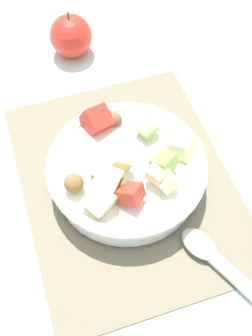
% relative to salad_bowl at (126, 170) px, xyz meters
% --- Properties ---
extents(ground_plane, '(2.40, 2.40, 0.00)m').
position_rel_salad_bowl_xyz_m(ground_plane, '(0.00, -0.00, -0.04)').
color(ground_plane, silver).
extents(placemat, '(0.40, 0.31, 0.01)m').
position_rel_salad_bowl_xyz_m(placemat, '(0.00, -0.00, -0.04)').
color(placemat, '#756B56').
rests_on(placemat, ground_plane).
extents(salad_bowl, '(0.23, 0.23, 0.09)m').
position_rel_salad_bowl_xyz_m(salad_bowl, '(0.00, 0.00, 0.00)').
color(salad_bowl, white).
rests_on(salad_bowl, placemat).
extents(serving_spoon, '(0.23, 0.13, 0.01)m').
position_rel_salad_bowl_xyz_m(serving_spoon, '(-0.18, -0.09, -0.03)').
color(serving_spoon, '#B7B7BC').
rests_on(serving_spoon, placemat).
extents(whole_apple, '(0.08, 0.08, 0.09)m').
position_rel_salad_bowl_xyz_m(whole_apple, '(0.31, 0.01, 0.00)').
color(whole_apple, red).
rests_on(whole_apple, ground_plane).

